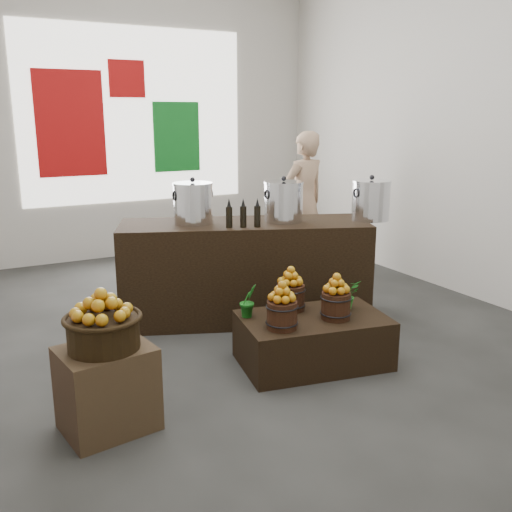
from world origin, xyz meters
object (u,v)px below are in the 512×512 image
wicker_basket (103,333)px  stock_pot_center (283,203)px  shopper (304,202)px  counter (245,271)px  display_table (313,340)px  stock_pot_left (193,204)px  crate (107,389)px  stock_pot_right (371,201)px

wicker_basket → stock_pot_center: size_ratio=1.22×
shopper → counter: bearing=30.0°
display_table → stock_pot_left: size_ratio=3.16×
crate → display_table: crate is taller
counter → wicker_basket: bearing=-118.7°
wicker_basket → stock_pot_center: 2.54m
stock_pot_right → stock_pot_center: bearing=158.4°
wicker_basket → shopper: bearing=40.2°
wicker_basket → stock_pot_center: (2.11, 1.31, 0.51)m
wicker_basket → stock_pot_left: bearing=51.8°
wicker_basket → counter: bearing=39.7°
counter → shopper: bearing=62.3°
crate → wicker_basket: (0.00, 0.00, 0.39)m
counter → shopper: size_ratio=1.34×
display_table → stock_pot_left: (-0.47, 1.42, 0.98)m
crate → stock_pot_right: size_ratio=1.52×
crate → stock_pot_right: bearing=18.6°
stock_pot_center → counter: bearing=158.4°
display_table → stock_pot_center: bearing=82.5°
crate → stock_pot_center: (2.11, 1.31, 0.90)m
crate → stock_pot_left: bearing=51.8°
wicker_basket → counter: 2.28m
crate → shopper: shopper is taller
crate → stock_pot_left: (1.29, 1.64, 0.90)m
wicker_basket → stock_pot_left: size_ratio=1.22×
display_table → counter: counter is taller
stock_pot_center → stock_pot_right: same height
shopper → wicker_basket: bearing=29.4°
counter → stock_pot_left: stock_pot_left is taller
crate → counter: (1.75, 1.45, 0.21)m
stock_pot_center → shopper: bearing=51.1°
crate → stock_pot_right: (2.94, 0.99, 0.90)m
stock_pot_right → shopper: shopper is taller
stock_pot_center → stock_pot_right: (0.82, -0.33, 0.00)m
crate → shopper: size_ratio=0.31×
display_table → counter: size_ratio=0.49×
wicker_basket → stock_pot_right: size_ratio=1.22×
shopper → crate: bearing=29.4°
counter → shopper: shopper is taller
stock_pot_right → shopper: 1.87m
stock_pot_left → stock_pot_right: 1.77m
crate → wicker_basket: 0.39m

